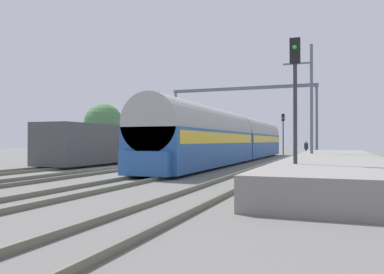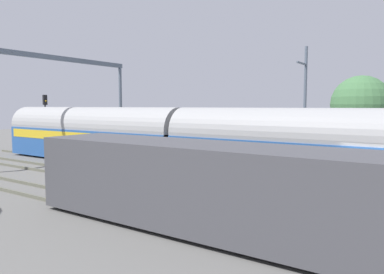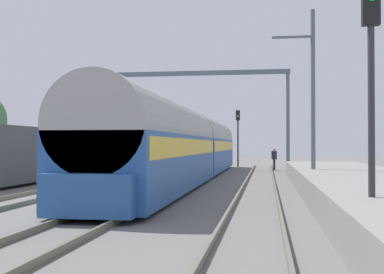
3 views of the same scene
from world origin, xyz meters
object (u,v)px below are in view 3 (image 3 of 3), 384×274
object	(u,v)px
railway_signal_far	(238,131)
passenger_train	(188,145)
catenary_gantry	(185,96)
person_crossing	(274,157)
railway_signal_near	(371,76)

from	to	relation	value
railway_signal_far	passenger_train	bearing A→B (deg)	-96.65
passenger_train	catenary_gantry	bearing A→B (deg)	100.35
passenger_train	catenary_gantry	world-z (taller)	catenary_gantry
person_crossing	railway_signal_near	size ratio (longest dim) A/B	0.32
railway_signal_near	catenary_gantry	world-z (taller)	catenary_gantry
railway_signal_near	railway_signal_far	xyz separation A→B (m)	(-4.66, 34.00, -0.18)
person_crossing	railway_signal_far	size ratio (longest dim) A/B	0.34
railway_signal_far	person_crossing	bearing A→B (deg)	-61.16
person_crossing	railway_signal_far	world-z (taller)	railway_signal_far
railway_signal_near	passenger_train	bearing A→B (deg)	110.56
person_crossing	catenary_gantry	size ratio (longest dim) A/B	0.10
passenger_train	person_crossing	world-z (taller)	passenger_train
catenary_gantry	passenger_train	bearing A→B (deg)	-79.65
railway_signal_near	railway_signal_far	bearing A→B (deg)	97.81
person_crossing	railway_signal_near	world-z (taller)	railway_signal_near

